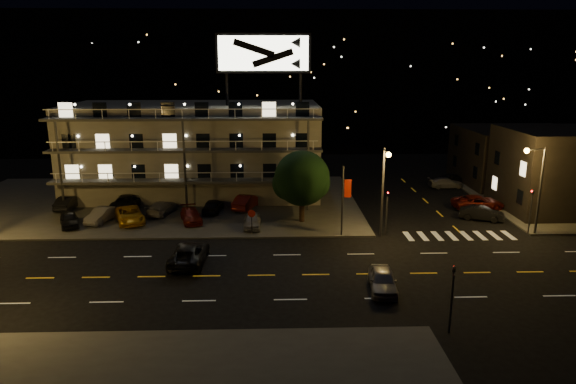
{
  "coord_description": "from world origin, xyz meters",
  "views": [
    {
      "loc": [
        -1.12,
        -34.88,
        15.27
      ],
      "look_at": [
        0.2,
        8.0,
        4.23
      ],
      "focal_mm": 32.0,
      "sensor_mm": 36.0,
      "label": 1
    }
  ],
  "objects_px": {
    "road_car_east": "(383,280)",
    "road_car_west": "(189,254)",
    "side_car_0": "(482,213)",
    "tree": "(302,180)",
    "lot_car_4": "(252,220)",
    "lot_car_7": "(162,208)",
    "lot_car_2": "(130,215)"
  },
  "relations": [
    {
      "from": "lot_car_2",
      "to": "lot_car_4",
      "type": "bearing_deg",
      "value": -32.19
    },
    {
      "from": "tree",
      "to": "road_car_east",
      "type": "distance_m",
      "value": 16.33
    },
    {
      "from": "road_car_east",
      "to": "road_car_west",
      "type": "distance_m",
      "value": 14.91
    },
    {
      "from": "side_car_0",
      "to": "lot_car_7",
      "type": "bearing_deg",
      "value": 108.64
    },
    {
      "from": "side_car_0",
      "to": "road_car_west",
      "type": "xyz_separation_m",
      "value": [
        -27.06,
        -10.3,
        0.07
      ]
    },
    {
      "from": "side_car_0",
      "to": "road_car_east",
      "type": "height_order",
      "value": "road_car_east"
    },
    {
      "from": "side_car_0",
      "to": "lot_car_4",
      "type": "bearing_deg",
      "value": 118.32
    },
    {
      "from": "lot_car_4",
      "to": "lot_car_7",
      "type": "xyz_separation_m",
      "value": [
        -9.3,
        4.56,
        0.01
      ]
    },
    {
      "from": "road_car_east",
      "to": "tree",
      "type": "bearing_deg",
      "value": 113.18
    },
    {
      "from": "tree",
      "to": "lot_car_7",
      "type": "relative_size",
      "value": 1.54
    },
    {
      "from": "side_car_0",
      "to": "tree",
      "type": "bearing_deg",
      "value": 114.39
    },
    {
      "from": "lot_car_4",
      "to": "lot_car_7",
      "type": "bearing_deg",
      "value": 154.28
    },
    {
      "from": "lot_car_4",
      "to": "lot_car_2",
      "type": "bearing_deg",
      "value": 171.36
    },
    {
      "from": "lot_car_4",
      "to": "lot_car_7",
      "type": "distance_m",
      "value": 10.36
    },
    {
      "from": "lot_car_4",
      "to": "side_car_0",
      "type": "xyz_separation_m",
      "value": [
        22.48,
        1.98,
        -0.1
      ]
    },
    {
      "from": "road_car_west",
      "to": "road_car_east",
      "type": "bearing_deg",
      "value": 161.63
    },
    {
      "from": "side_car_0",
      "to": "road_car_east",
      "type": "xyz_separation_m",
      "value": [
        -13.11,
        -15.58,
        0.05
      ]
    },
    {
      "from": "lot_car_7",
      "to": "side_car_0",
      "type": "relative_size",
      "value": 1.07
    },
    {
      "from": "lot_car_4",
      "to": "road_car_east",
      "type": "xyz_separation_m",
      "value": [
        9.37,
        -13.6,
        -0.05
      ]
    },
    {
      "from": "lot_car_7",
      "to": "road_car_east",
      "type": "distance_m",
      "value": 26.05
    },
    {
      "from": "lot_car_2",
      "to": "road_car_west",
      "type": "bearing_deg",
      "value": -77.65
    },
    {
      "from": "lot_car_2",
      "to": "tree",
      "type": "bearing_deg",
      "value": -23.99
    },
    {
      "from": "lot_car_2",
      "to": "lot_car_7",
      "type": "xyz_separation_m",
      "value": [
        2.55,
        2.67,
        -0.06
      ]
    },
    {
      "from": "tree",
      "to": "lot_car_7",
      "type": "distance_m",
      "value": 14.69
    },
    {
      "from": "road_car_west",
      "to": "lot_car_4",
      "type": "bearing_deg",
      "value": -116.43
    },
    {
      "from": "tree",
      "to": "lot_car_4",
      "type": "height_order",
      "value": "tree"
    },
    {
      "from": "tree",
      "to": "lot_car_4",
      "type": "distance_m",
      "value": 6.05
    },
    {
      "from": "tree",
      "to": "side_car_0",
      "type": "height_order",
      "value": "tree"
    },
    {
      "from": "lot_car_7",
      "to": "road_car_west",
      "type": "xyz_separation_m",
      "value": [
        4.72,
        -12.88,
        -0.04
      ]
    },
    {
      "from": "lot_car_4",
      "to": "lot_car_7",
      "type": "height_order",
      "value": "lot_car_7"
    },
    {
      "from": "lot_car_4",
      "to": "road_car_east",
      "type": "relative_size",
      "value": 0.86
    },
    {
      "from": "road_car_east",
      "to": "road_car_west",
      "type": "bearing_deg",
      "value": 165.3
    }
  ]
}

